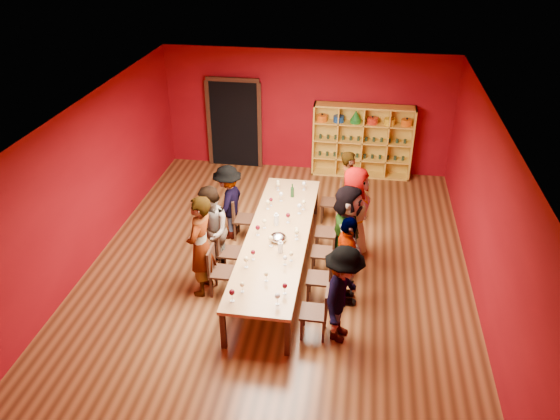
% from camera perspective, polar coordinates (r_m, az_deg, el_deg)
% --- Properties ---
extents(room_shell, '(7.10, 9.10, 3.04)m').
position_cam_1_polar(room_shell, '(9.46, -0.24, 1.28)').
color(room_shell, '#502A15').
rests_on(room_shell, ground).
extents(tasting_table, '(1.10, 4.50, 0.75)m').
position_cam_1_polar(tasting_table, '(9.86, -0.23, -2.82)').
color(tasting_table, '#AA7A47').
rests_on(tasting_table, ground).
extents(doorway, '(1.40, 0.17, 2.30)m').
position_cam_1_polar(doorway, '(13.91, -4.75, 9.03)').
color(doorway, black).
rests_on(doorway, ground).
extents(shelving_unit, '(2.40, 0.40, 1.80)m').
position_cam_1_polar(shelving_unit, '(13.50, 8.61, 7.50)').
color(shelving_unit, gold).
rests_on(shelving_unit, ground).
extents(chair_person_left_1, '(0.42, 0.42, 0.89)m').
position_cam_1_polar(chair_person_left_1, '(9.47, -6.52, -6.09)').
color(chair_person_left_1, black).
rests_on(chair_person_left_1, ground).
extents(person_left_1, '(0.57, 0.73, 1.86)m').
position_cam_1_polar(person_left_1, '(9.29, -8.30, -3.74)').
color(person_left_1, '#5786B4').
rests_on(person_left_1, ground).
extents(chair_person_left_2, '(0.42, 0.42, 0.89)m').
position_cam_1_polar(chair_person_left_2, '(9.95, -5.63, -4.05)').
color(chair_person_left_2, black).
rests_on(chair_person_left_2, ground).
extents(person_left_2, '(0.74, 0.94, 1.70)m').
position_cam_1_polar(person_left_2, '(9.83, -7.30, -2.18)').
color(person_left_2, '#5786B3').
rests_on(person_left_2, ground).
extents(chair_person_left_3, '(0.42, 0.42, 0.89)m').
position_cam_1_polar(chair_person_left_3, '(10.95, -4.13, -0.60)').
color(chair_person_left_3, black).
rests_on(chair_person_left_3, ground).
extents(person_left_3, '(0.59, 1.07, 1.56)m').
position_cam_1_polar(person_left_3, '(10.86, -5.42, 0.80)').
color(person_left_3, pink).
rests_on(person_left_3, ground).
extents(chair_person_right_0, '(0.42, 0.42, 0.89)m').
position_cam_1_polar(chair_person_right_0, '(8.57, 4.12, -10.34)').
color(chair_person_right_0, black).
rests_on(chair_person_right_0, ground).
extents(person_right_0, '(0.69, 1.15, 1.65)m').
position_cam_1_polar(person_right_0, '(8.35, 6.58, -8.79)').
color(person_right_0, '#121733').
rests_on(person_right_0, ground).
extents(chair_person_right_1, '(0.42, 0.42, 0.89)m').
position_cam_1_polar(chair_person_right_1, '(9.27, 4.62, -6.84)').
color(chair_person_right_1, black).
rests_on(chair_person_right_1, ground).
extents(person_right_1, '(0.63, 1.03, 1.64)m').
position_cam_1_polar(person_right_1, '(9.07, 6.96, -5.37)').
color(person_right_1, silver).
rests_on(person_right_1, ground).
extents(chair_person_right_2, '(0.42, 0.42, 0.89)m').
position_cam_1_polar(chair_person_right_2, '(9.92, 5.01, -4.15)').
color(chair_person_right_2, black).
rests_on(chair_person_right_2, ground).
extents(person_right_2, '(0.51, 1.68, 1.81)m').
position_cam_1_polar(person_right_2, '(9.69, 7.01, -2.29)').
color(person_right_2, '#4F4F54').
rests_on(person_right_2, ground).
extents(chair_person_right_3, '(0.42, 0.42, 0.89)m').
position_cam_1_polar(chair_person_right_3, '(10.50, 5.30, -2.08)').
color(chair_person_right_3, black).
rests_on(chair_person_right_3, ground).
extents(person_right_3, '(0.68, 0.98, 1.83)m').
position_cam_1_polar(person_right_3, '(10.28, 7.75, -0.28)').
color(person_right_3, '#4D4C52').
rests_on(person_right_3, ground).
extents(chair_person_right_4, '(0.42, 0.42, 0.89)m').
position_cam_1_polar(chair_person_right_4, '(11.56, 5.75, 1.06)').
color(chair_person_right_4, black).
rests_on(chair_person_right_4, ground).
extents(person_right_4, '(0.48, 0.63, 1.61)m').
position_cam_1_polar(person_right_4, '(11.40, 7.17, 2.33)').
color(person_right_4, pink).
rests_on(person_right_4, ground).
extents(wine_glass_0, '(0.07, 0.07, 0.18)m').
position_cam_1_polar(wine_glass_0, '(8.98, 0.53, -5.07)').
color(wine_glass_0, white).
rests_on(wine_glass_0, tasting_table).
extents(wine_glass_1, '(0.07, 0.07, 0.18)m').
position_cam_1_polar(wine_glass_1, '(8.62, -1.45, -6.74)').
color(wine_glass_1, white).
rests_on(wine_glass_1, tasting_table).
extents(wine_glass_2, '(0.08, 0.08, 0.21)m').
position_cam_1_polar(wine_glass_2, '(9.62, 1.76, -2.33)').
color(wine_glass_2, white).
rests_on(wine_glass_2, tasting_table).
extents(wine_glass_3, '(0.09, 0.09, 0.22)m').
position_cam_1_polar(wine_glass_3, '(8.23, -5.05, -8.62)').
color(wine_glass_3, white).
rests_on(wine_glass_3, tasting_table).
extents(wine_glass_4, '(0.08, 0.08, 0.21)m').
position_cam_1_polar(wine_glass_4, '(8.15, -0.28, -9.01)').
color(wine_glass_4, white).
rests_on(wine_glass_4, tasting_table).
extents(wine_glass_5, '(0.08, 0.08, 0.19)m').
position_cam_1_polar(wine_glass_5, '(9.11, -2.83, -4.48)').
color(wine_glass_5, white).
rests_on(wine_glass_5, tasting_table).
extents(wine_glass_6, '(0.08, 0.08, 0.20)m').
position_cam_1_polar(wine_glass_6, '(10.57, -1.31, 0.80)').
color(wine_glass_6, white).
rests_on(wine_glass_6, tasting_table).
extents(wine_glass_7, '(0.07, 0.07, 0.18)m').
position_cam_1_polar(wine_glass_7, '(9.08, 1.17, -4.64)').
color(wine_glass_7, white).
rests_on(wine_glass_7, tasting_table).
extents(wine_glass_8, '(0.08, 0.08, 0.21)m').
position_cam_1_polar(wine_glass_8, '(8.92, -3.56, -5.21)').
color(wine_glass_8, white).
rests_on(wine_glass_8, tasting_table).
extents(wine_glass_9, '(0.08, 0.08, 0.20)m').
position_cam_1_polar(wine_glass_9, '(11.29, 2.52, 2.74)').
color(wine_glass_9, white).
rests_on(wine_glass_9, tasting_table).
extents(wine_glass_10, '(0.09, 0.09, 0.21)m').
position_cam_1_polar(wine_glass_10, '(9.43, -0.97, -3.01)').
color(wine_glass_10, white).
rests_on(wine_glass_10, tasting_table).
extents(wine_glass_11, '(0.08, 0.08, 0.20)m').
position_cam_1_polar(wine_glass_11, '(10.86, 0.10, 1.63)').
color(wine_glass_11, white).
rests_on(wine_glass_11, tasting_table).
extents(wine_glass_12, '(0.09, 0.09, 0.22)m').
position_cam_1_polar(wine_glass_12, '(10.42, 2.04, 0.38)').
color(wine_glass_12, white).
rests_on(wine_glass_12, tasting_table).
extents(wine_glass_13, '(0.07, 0.07, 0.18)m').
position_cam_1_polar(wine_glass_13, '(8.42, -3.98, -7.81)').
color(wine_glass_13, white).
rests_on(wine_glass_13, tasting_table).
extents(wine_glass_14, '(0.07, 0.07, 0.18)m').
position_cam_1_polar(wine_glass_14, '(10.69, -0.95, 1.05)').
color(wine_glass_14, white).
rests_on(wine_glass_14, tasting_table).
extents(wine_glass_15, '(0.09, 0.09, 0.21)m').
position_cam_1_polar(wine_glass_15, '(10.55, 2.48, 0.77)').
color(wine_glass_15, white).
rests_on(wine_glass_15, tasting_table).
extents(wine_glass_16, '(0.08, 0.08, 0.21)m').
position_cam_1_polar(wine_glass_16, '(9.74, -2.34, -1.90)').
color(wine_glass_16, white).
rests_on(wine_glass_16, tasting_table).
extents(wine_glass_17, '(0.08, 0.08, 0.19)m').
position_cam_1_polar(wine_glass_17, '(9.95, -1.64, -1.24)').
color(wine_glass_17, white).
rests_on(wine_glass_17, tasting_table).
extents(wine_glass_18, '(0.08, 0.08, 0.19)m').
position_cam_1_polar(wine_glass_18, '(11.36, -0.23, 2.92)').
color(wine_glass_18, white).
rests_on(wine_glass_18, tasting_table).
extents(wine_glass_19, '(0.08, 0.08, 0.21)m').
position_cam_1_polar(wine_glass_19, '(10.12, 0.84, -0.60)').
color(wine_glass_19, white).
rests_on(wine_glass_19, tasting_table).
extents(wine_glass_20, '(0.08, 0.08, 0.20)m').
position_cam_1_polar(wine_glass_20, '(8.35, 0.50, -7.98)').
color(wine_glass_20, white).
rests_on(wine_glass_20, tasting_table).
extents(wine_glass_21, '(0.07, 0.07, 0.18)m').
position_cam_1_polar(wine_glass_21, '(11.28, -0.20, 2.67)').
color(wine_glass_21, white).
rests_on(wine_glass_21, tasting_table).
extents(wine_glass_22, '(0.07, 0.07, 0.18)m').
position_cam_1_polar(wine_glass_22, '(9.74, 1.73, -2.07)').
color(wine_glass_22, white).
rests_on(wine_glass_22, tasting_table).
extents(wine_glass_23, '(0.07, 0.07, 0.18)m').
position_cam_1_polar(wine_glass_23, '(11.34, 2.56, 2.77)').
color(wine_glass_23, white).
rests_on(wine_glass_23, tasting_table).
extents(spittoon_bowl, '(0.30, 0.30, 0.16)m').
position_cam_1_polar(spittoon_bowl, '(9.62, -0.20, -2.90)').
color(spittoon_bowl, '#B4B6BB').
rests_on(spittoon_bowl, tasting_table).
extents(carafe_a, '(0.12, 0.12, 0.25)m').
position_cam_1_polar(carafe_a, '(10.07, -0.39, -1.01)').
color(carafe_a, white).
rests_on(carafe_a, tasting_table).
extents(carafe_b, '(0.10, 0.10, 0.23)m').
position_cam_1_polar(carafe_b, '(9.30, 0.05, -3.92)').
color(carafe_b, white).
rests_on(carafe_b, tasting_table).
extents(wine_bottle, '(0.09, 0.09, 0.29)m').
position_cam_1_polar(wine_bottle, '(11.03, 1.29, 1.90)').
color(wine_bottle, '#143819').
rests_on(wine_bottle, tasting_table).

